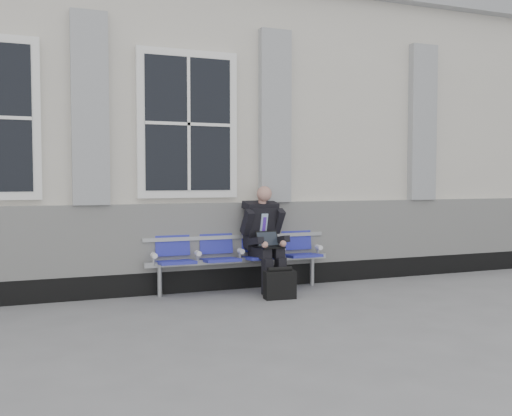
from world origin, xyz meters
name	(u,v)px	position (x,y,z in m)	size (l,w,h in m)	color
ground	(191,319)	(0.00, 0.00, 0.00)	(70.00, 70.00, 0.00)	slate
station_building	(135,136)	(-0.02, 3.47, 2.22)	(14.40, 4.40, 4.49)	beige
bench	(239,250)	(1.03, 1.32, 0.55)	(2.60, 0.47, 0.91)	#9EA0A3
businessman	(264,234)	(1.34, 1.19, 0.77)	(0.60, 0.80, 1.43)	black
briefcase	(280,284)	(1.33, 0.63, 0.19)	(0.41, 0.20, 0.41)	black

